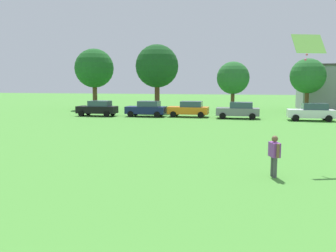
{
  "coord_description": "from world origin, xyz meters",
  "views": [
    {
      "loc": [
        5.17,
        -0.4,
        3.68
      ],
      "look_at": [
        2.63,
        11.05,
        2.25
      ],
      "focal_mm": 38.21,
      "sensor_mm": 36.0,
      "label": 1
    }
  ],
  "objects_px": {
    "parked_car_orange_2": "(189,109)",
    "tree_center": "(233,78)",
    "adult_bystander": "(274,152)",
    "parked_car_navy_1": "(147,109)",
    "parked_car_gray_3": "(239,110)",
    "tree_left": "(157,66)",
    "tree_right": "(308,76)",
    "tree_far_left": "(94,68)",
    "kite": "(308,45)",
    "parked_car_black_0": "(98,108)",
    "parked_car_white_4": "(312,112)"
  },
  "relations": [
    {
      "from": "parked_car_orange_2",
      "to": "tree_center",
      "type": "height_order",
      "value": "tree_center"
    },
    {
      "from": "adult_bystander",
      "to": "parked_car_navy_1",
      "type": "relative_size",
      "value": 0.38
    },
    {
      "from": "parked_car_gray_3",
      "to": "tree_left",
      "type": "height_order",
      "value": "tree_left"
    },
    {
      "from": "parked_car_orange_2",
      "to": "tree_right",
      "type": "distance_m",
      "value": 15.88
    },
    {
      "from": "parked_car_navy_1",
      "to": "tree_right",
      "type": "xyz_separation_m",
      "value": [
        17.64,
        8.8,
        3.56
      ]
    },
    {
      "from": "adult_bystander",
      "to": "tree_far_left",
      "type": "relative_size",
      "value": 0.2
    },
    {
      "from": "kite",
      "to": "parked_car_orange_2",
      "type": "relative_size",
      "value": 0.35
    },
    {
      "from": "parked_car_black_0",
      "to": "parked_car_navy_1",
      "type": "height_order",
      "value": "same"
    },
    {
      "from": "parked_car_orange_2",
      "to": "tree_center",
      "type": "bearing_deg",
      "value": -120.22
    },
    {
      "from": "parked_car_black_0",
      "to": "tree_right",
      "type": "height_order",
      "value": "tree_right"
    },
    {
      "from": "parked_car_orange_2",
      "to": "parked_car_gray_3",
      "type": "relative_size",
      "value": 1.0
    },
    {
      "from": "tree_far_left",
      "to": "parked_car_navy_1",
      "type": "bearing_deg",
      "value": -41.57
    },
    {
      "from": "kite",
      "to": "parked_car_gray_3",
      "type": "relative_size",
      "value": 0.35
    },
    {
      "from": "kite",
      "to": "tree_far_left",
      "type": "height_order",
      "value": "tree_far_left"
    },
    {
      "from": "parked_car_orange_2",
      "to": "tree_right",
      "type": "relative_size",
      "value": 0.66
    },
    {
      "from": "parked_car_black_0",
      "to": "tree_center",
      "type": "relative_size",
      "value": 0.69
    },
    {
      "from": "tree_center",
      "to": "parked_car_black_0",
      "type": "bearing_deg",
      "value": -149.15
    },
    {
      "from": "adult_bystander",
      "to": "parked_car_orange_2",
      "type": "height_order",
      "value": "parked_car_orange_2"
    },
    {
      "from": "parked_car_orange_2",
      "to": "tree_left",
      "type": "bearing_deg",
      "value": -51.37
    },
    {
      "from": "tree_center",
      "to": "tree_far_left",
      "type": "bearing_deg",
      "value": 177.38
    },
    {
      "from": "parked_car_white_4",
      "to": "tree_right",
      "type": "distance_m",
      "value": 10.18
    },
    {
      "from": "parked_car_orange_2",
      "to": "tree_far_left",
      "type": "bearing_deg",
      "value": -29.62
    },
    {
      "from": "tree_right",
      "to": "kite",
      "type": "bearing_deg",
      "value": -98.78
    },
    {
      "from": "tree_right",
      "to": "adult_bystander",
      "type": "bearing_deg",
      "value": -100.63
    },
    {
      "from": "tree_far_left",
      "to": "parked_car_gray_3",
      "type": "bearing_deg",
      "value": -24.23
    },
    {
      "from": "tree_left",
      "to": "tree_center",
      "type": "xyz_separation_m",
      "value": [
        9.44,
        0.9,
        -1.48
      ]
    },
    {
      "from": "parked_car_navy_1",
      "to": "parked_car_white_4",
      "type": "xyz_separation_m",
      "value": [
        16.69,
        -0.69,
        0.0
      ]
    },
    {
      "from": "adult_bystander",
      "to": "parked_car_gray_3",
      "type": "relative_size",
      "value": 0.38
    },
    {
      "from": "adult_bystander",
      "to": "tree_left",
      "type": "relative_size",
      "value": 0.19
    },
    {
      "from": "parked_car_white_4",
      "to": "tree_far_left",
      "type": "height_order",
      "value": "tree_far_left"
    },
    {
      "from": "parked_car_white_4",
      "to": "tree_right",
      "type": "relative_size",
      "value": 0.66
    },
    {
      "from": "parked_car_orange_2",
      "to": "parked_car_white_4",
      "type": "xyz_separation_m",
      "value": [
        12.15,
        -1.25,
        0.0
      ]
    },
    {
      "from": "parked_car_white_4",
      "to": "tree_center",
      "type": "relative_size",
      "value": 0.69
    },
    {
      "from": "parked_car_orange_2",
      "to": "parked_car_navy_1",
      "type": "bearing_deg",
      "value": 7.11
    },
    {
      "from": "parked_car_orange_2",
      "to": "tree_right",
      "type": "bearing_deg",
      "value": -147.83
    },
    {
      "from": "parked_car_white_4",
      "to": "tree_center",
      "type": "distance_m",
      "value": 12.13
    },
    {
      "from": "adult_bystander",
      "to": "kite",
      "type": "height_order",
      "value": "kite"
    },
    {
      "from": "parked_car_navy_1",
      "to": "parked_car_orange_2",
      "type": "xyz_separation_m",
      "value": [
        4.54,
        0.57,
        0.0
      ]
    },
    {
      "from": "kite",
      "to": "parked_car_white_4",
      "type": "relative_size",
      "value": 0.35
    },
    {
      "from": "kite",
      "to": "tree_right",
      "type": "distance_m",
      "value": 29.36
    },
    {
      "from": "parked_car_black_0",
      "to": "tree_far_left",
      "type": "relative_size",
      "value": 0.52
    },
    {
      "from": "tree_far_left",
      "to": "kite",
      "type": "bearing_deg",
      "value": -51.49
    },
    {
      "from": "parked_car_navy_1",
      "to": "tree_center",
      "type": "relative_size",
      "value": 0.69
    },
    {
      "from": "tree_right",
      "to": "tree_center",
      "type": "bearing_deg",
      "value": -174.25
    },
    {
      "from": "kite",
      "to": "parked_car_orange_2",
      "type": "height_order",
      "value": "kite"
    },
    {
      "from": "parked_car_white_4",
      "to": "parked_car_gray_3",
      "type": "bearing_deg",
      "value": -5.06
    },
    {
      "from": "parked_car_white_4",
      "to": "tree_left",
      "type": "distance_m",
      "value": 19.55
    },
    {
      "from": "adult_bystander",
      "to": "kite",
      "type": "xyz_separation_m",
      "value": [
        1.48,
        2.71,
        4.36
      ]
    },
    {
      "from": "tree_left",
      "to": "tree_right",
      "type": "xyz_separation_m",
      "value": [
        18.25,
        1.78,
        -1.26
      ]
    },
    {
      "from": "parked_car_black_0",
      "to": "tree_far_left",
      "type": "height_order",
      "value": "tree_far_left"
    }
  ]
}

